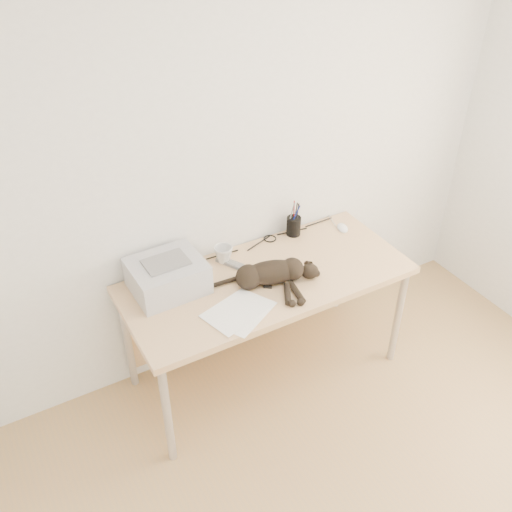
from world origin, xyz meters
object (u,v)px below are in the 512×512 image
cat (269,274)px  pen_cup (294,226)px  mug (224,254)px  mouse (343,226)px  desk (259,287)px  printer (167,276)px

cat → pen_cup: (0.38, 0.35, 0.00)m
mug → mouse: size_ratio=0.99×
mug → mouse: 0.80m
desk → cat: 0.24m
printer → mouse: 1.17m
cat → mouse: (0.68, 0.25, -0.04)m
mug → desk: bearing=-48.0°
printer → mug: 0.38m
desk → cat: bearing=-98.9°
cat → mouse: size_ratio=5.53×
pen_cup → mug: bearing=-175.0°
mug → mouse: mug is taller
printer → mouse: size_ratio=3.59×
desk → mug: (-0.14, 0.16, 0.18)m
cat → pen_cup: size_ratio=2.70×
pen_cup → desk: bearing=-150.1°
desk → cat: size_ratio=2.68×
pen_cup → mouse: bearing=-18.1°
printer → mug: (0.37, 0.08, -0.04)m
pen_cup → printer: bearing=-172.1°
desk → printer: size_ratio=4.13×
printer → pen_cup: 0.88m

